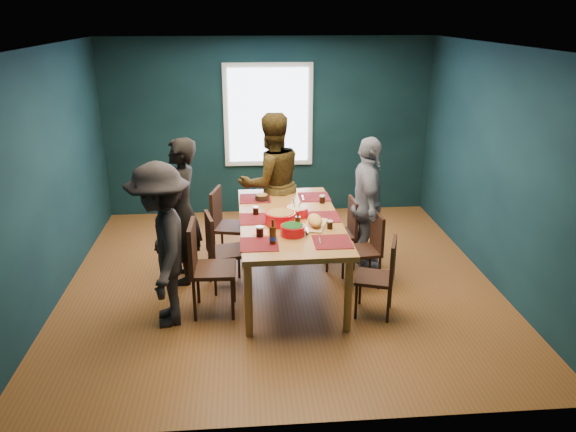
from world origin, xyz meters
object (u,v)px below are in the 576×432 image
Objects in this scene: chair_right_mid at (369,244)px; person_far_left at (182,212)px; person_back at (271,184)px; chair_left_far at (224,220)px; person_right at (367,205)px; person_near_left at (162,246)px; chair_left_near at (204,261)px; chair_right_far at (345,228)px; dining_table at (290,225)px; chair_right_near at (383,272)px; cutting_board at (315,221)px; bowl_salad at (280,218)px; bowl_herbs at (293,230)px; chair_left_mid at (219,246)px; bowl_dumpling at (296,211)px.

chair_right_mid is 2.19m from person_far_left.
chair_left_far is at bearing 6.03° from person_back.
person_right reaches higher than chair_left_far.
person_near_left is (-0.58, -1.48, 0.30)m from chair_left_far.
chair_right_far is (1.68, 1.03, -0.08)m from chair_left_near.
chair_right_far is 2.41m from person_near_left.
person_back reaches higher than dining_table.
chair_left_near is at bearing -167.57° from chair_right_near.
person_near_left is at bearing -168.96° from chair_right_mid.
cutting_board is (1.59, 0.41, 0.06)m from person_near_left.
person_back is at bearing 138.09° from person_near_left.
chair_left_near reaches higher than bowl_salad.
person_back reaches higher than person_right.
chair_right_mid is 3.43× the size of bowl_herbs.
dining_table is at bearing 174.30° from chair_right_mid.
chair_right_near is at bearing -179.34° from person_right.
bowl_salad is (-1.03, 0.55, 0.43)m from chair_right_near.
chair_right_near is at bearing -29.19° from chair_left_far.
chair_left_mid is 1.88m from chair_right_near.
chair_left_mid is 0.97m from bowl_dumpling.
person_near_left is at bearing -162.36° from chair_right_near.
chair_right_near is 2.28m from person_near_left.
chair_left_near is 1.16× the size of chair_right_far.
person_back is (-1.06, 1.83, 0.43)m from chair_right_near.
person_near_left reaches higher than bowl_dumpling.
chair_left_far is 1.61m from person_near_left.
person_near_left is (-1.34, -0.67, 0.08)m from dining_table.
chair_right_mid is at bearing -4.43° from bowl_dumpling.
bowl_salad is 0.60× the size of cutting_board.
bowl_salad is at bearing -125.04° from dining_table.
chair_right_mid is (1.68, -0.81, -0.05)m from chair_left_far.
chair_right_mid is at bearing 39.05° from cutting_board.
bowl_herbs is at bearing -99.66° from bowl_dumpling.
chair_right_mid is 0.72m from chair_right_near.
person_right is at bearing 76.61° from chair_right_mid.
chair_right_far is 0.47× the size of person_back.
person_near_left reaches higher than chair_right_far.
bowl_dumpling reaches higher than chair_right_near.
chair_right_far is 1.00× the size of chair_right_mid.
bowl_dumpling is at bearing 49.60° from bowl_salad.
chair_left_near is 0.59× the size of person_far_left.
chair_right_near is 0.49× the size of person_far_left.
bowl_salad is (-1.04, -0.17, 0.42)m from chair_right_mid.
chair_left_near reaches higher than chair_right_far.
dining_table is 8.63× the size of bowl_dumpling.
bowl_salad is at bearing -176.38° from cutting_board.
person_near_left is at bearing -2.91° from person_far_left.
cutting_board is at bearing 96.36° from person_near_left.
person_back reaches higher than cutting_board.
bowl_herbs is (-1.00, -0.94, 0.08)m from person_right.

